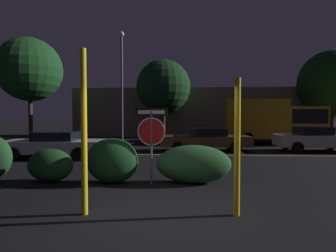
# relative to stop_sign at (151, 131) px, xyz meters

# --- Properties ---
(ground_plane) EXTENTS (260.00, 260.00, 0.00)m
(ground_plane) POSITION_rel_stop_sign_xyz_m (0.50, -2.30, -1.50)
(ground_plane) COLOR black
(road_center_stripe) EXTENTS (37.20, 0.12, 0.01)m
(road_center_stripe) POSITION_rel_stop_sign_xyz_m (0.50, 5.73, -1.50)
(road_center_stripe) COLOR gold
(road_center_stripe) RESTS_ON ground_plane
(stop_sign) EXTENTS (0.92, 0.09, 2.14)m
(stop_sign) POSITION_rel_stop_sign_xyz_m (0.00, 0.00, 0.00)
(stop_sign) COLOR #4C4C51
(stop_sign) RESTS_ON ground_plane
(yellow_pole_left) EXTENTS (0.12, 0.12, 3.20)m
(yellow_pole_left) POSITION_rel_stop_sign_xyz_m (-1.02, -2.37, 0.10)
(yellow_pole_left) COLOR yellow
(yellow_pole_left) RESTS_ON ground_plane
(yellow_pole_right) EXTENTS (0.12, 0.12, 2.63)m
(yellow_pole_right) POSITION_rel_stop_sign_xyz_m (1.92, -2.26, -0.19)
(yellow_pole_right) COLOR yellow
(yellow_pole_right) RESTS_ON ground_plane
(hedge_bush_1) EXTENTS (1.33, 0.80, 0.97)m
(hedge_bush_1) POSITION_rel_stop_sign_xyz_m (-2.97, 0.08, -1.02)
(hedge_bush_1) COLOR #19421E
(hedge_bush_1) RESTS_ON ground_plane
(hedge_bush_2) EXTENTS (1.49, 0.91, 1.29)m
(hedge_bush_2) POSITION_rel_stop_sign_xyz_m (-1.12, 0.03, -0.86)
(hedge_bush_2) COLOR #19421E
(hedge_bush_2) RESTS_ON ground_plane
(hedge_bush_3) EXTENTS (2.14, 0.88, 1.09)m
(hedge_bush_3) POSITION_rel_stop_sign_xyz_m (1.19, 0.15, -0.96)
(hedge_bush_3) COLOR #285B2D
(hedge_bush_3) RESTS_ON ground_plane
(passing_car_1) EXTENTS (4.67, 2.23, 1.22)m
(passing_car_1) POSITION_rel_stop_sign_xyz_m (-5.00, 4.43, -0.86)
(passing_car_1) COLOR silver
(passing_car_1) RESTS_ON ground_plane
(passing_car_2) EXTENTS (5.00, 1.95, 1.27)m
(passing_car_2) POSITION_rel_stop_sign_xyz_m (2.14, 7.22, -0.84)
(passing_car_2) COLOR brown
(passing_car_2) RESTS_ON ground_plane
(passing_car_3) EXTENTS (4.16, 2.02, 1.36)m
(passing_car_3) POSITION_rel_stop_sign_xyz_m (8.10, 7.44, -0.81)
(passing_car_3) COLOR silver
(passing_car_3) RESTS_ON ground_plane
(delivery_truck) EXTENTS (6.66, 2.81, 3.10)m
(delivery_truck) POSITION_rel_stop_sign_xyz_m (7.35, 11.59, 0.17)
(delivery_truck) COLOR gold
(delivery_truck) RESTS_ON ground_plane
(street_lamp) EXTENTS (0.37, 0.37, 7.99)m
(street_lamp) POSITION_rel_stop_sign_xyz_m (-3.49, 11.38, 3.11)
(street_lamp) COLOR #4C4C51
(street_lamp) RESTS_ON ground_plane
(tree_0) EXTENTS (5.15, 5.15, 8.33)m
(tree_0) POSITION_rel_stop_sign_xyz_m (-11.62, 13.56, 4.24)
(tree_0) COLOR #422D1E
(tree_0) RESTS_ON ground_plane
(tree_1) EXTENTS (4.62, 4.62, 6.77)m
(tree_1) POSITION_rel_stop_sign_xyz_m (-0.77, 15.08, 2.95)
(tree_1) COLOR #422D1E
(tree_1) RESTS_ON ground_plane
(tree_2) EXTENTS (5.58, 5.58, 7.52)m
(tree_2) POSITION_rel_stop_sign_xyz_m (13.45, 15.47, 3.22)
(tree_2) COLOR #422D1E
(tree_2) RESTS_ON ground_plane
(building_backdrop) EXTENTS (23.65, 3.92, 4.61)m
(building_backdrop) POSITION_rel_stop_sign_xyz_m (2.31, 18.80, 0.80)
(building_backdrop) COLOR #7A6B5B
(building_backdrop) RESTS_ON ground_plane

